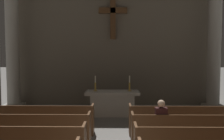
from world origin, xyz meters
TOP-DOWN VIEW (x-y plane):
  - pew_left_row_3 at (-2.15, 2.18)m, footprint 3.19×0.50m
  - pew_left_row_4 at (-2.15, 3.28)m, footprint 3.19×0.50m
  - pew_right_row_3 at (2.15, 2.18)m, footprint 3.19×0.50m
  - pew_right_row_4 at (2.15, 3.28)m, footprint 3.19×0.50m
  - column_left_fourth at (-4.60, 7.06)m, footprint 0.89×0.89m
  - column_right_fourth at (4.60, 7.06)m, footprint 0.89×0.89m
  - altar at (0.00, 5.73)m, footprint 2.20×0.90m
  - candlestick_left at (-0.70, 5.73)m, footprint 0.16×0.16m
  - candlestick_right at (0.70, 5.73)m, footprint 0.16×0.16m
  - apse_with_cross at (0.00, 8.06)m, footprint 10.15×0.50m
  - lone_worshipper at (1.36, 2.21)m, footprint 0.32×0.43m

SIDE VIEW (x-z plane):
  - pew_left_row_3 at x=-2.15m, z-range 0.00..0.95m
  - pew_left_row_4 at x=-2.15m, z-range 0.00..0.95m
  - pew_right_row_3 at x=2.15m, z-range 0.00..0.95m
  - pew_right_row_4 at x=2.15m, z-range 0.00..0.95m
  - altar at x=0.00m, z-range 0.03..1.04m
  - lone_worshipper at x=1.36m, z-range 0.03..1.35m
  - candlestick_left at x=-0.70m, z-range 0.89..1.53m
  - candlestick_right at x=0.70m, z-range 0.89..1.53m
  - column_left_fourth at x=-4.60m, z-range -0.08..6.42m
  - column_right_fourth at x=4.60m, z-range -0.08..6.42m
  - apse_with_cross at x=0.00m, z-range 0.01..7.79m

